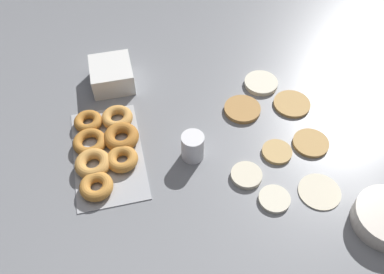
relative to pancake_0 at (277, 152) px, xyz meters
The scene contains 12 objects.
ground_plane 0.13m from the pancake_0, 118.24° to the right, with size 3.00×3.00×0.00m, color gray.
pancake_0 is the anchor object (origin of this frame).
pancake_1 0.29m from the pancake_0, behind, with size 0.11×0.11×0.02m, color silver.
pancake_2 0.17m from the pancake_0, 23.67° to the left, with size 0.12×0.12×0.01m, color beige.
pancake_3 0.21m from the pancake_0, 146.01° to the left, with size 0.12×0.12×0.01m, color tan.
pancake_4 0.19m from the pancake_0, 165.50° to the right, with size 0.12×0.12×0.01m, color #B27F42.
pancake_5 0.12m from the pancake_0, 61.59° to the right, with size 0.09×0.09×0.01m, color beige.
pancake_6 0.11m from the pancake_0, 94.46° to the left, with size 0.11×0.11×0.01m, color tan.
pancake_7 0.16m from the pancake_0, 23.06° to the right, with size 0.09×0.09×0.01m, color silver.
donut_tray 0.51m from the pancake_0, 103.92° to the right, with size 0.36×0.20×0.04m.
container_stack 0.60m from the pancake_0, 133.05° to the right, with size 0.15×0.14×0.08m.
paper_cup 0.25m from the pancake_0, 100.95° to the right, with size 0.07×0.07×0.09m.
Camera 1 is at (0.70, -0.29, 0.97)m, focal length 38.00 mm.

